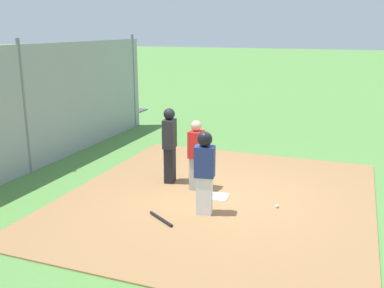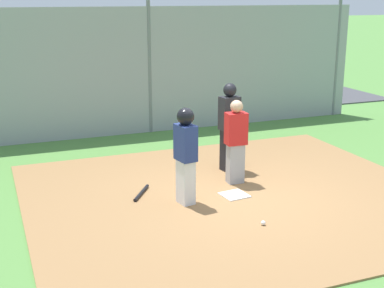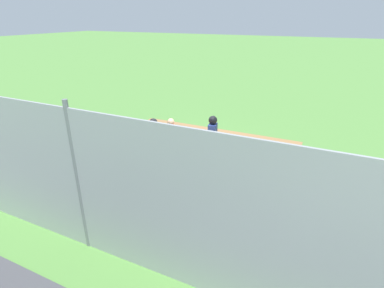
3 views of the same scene
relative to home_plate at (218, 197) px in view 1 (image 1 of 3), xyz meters
The scene contains 9 objects.
ground_plane 0.04m from the home_plate, ahead, with size 140.00×140.00×0.00m, color #51843D.
dirt_infield 0.03m from the home_plate, ahead, with size 7.20×6.40×0.03m, color olive.
home_plate is the anchor object (origin of this frame).
catcher 1.07m from the home_plate, 116.53° to the right, with size 0.39×0.28×1.59m.
umpire 1.72m from the home_plate, 110.96° to the right, with size 0.41×0.31×1.78m.
runner 1.32m from the home_plate, ahead, with size 0.32×0.42×1.66m.
baseball_bat 1.66m from the home_plate, 23.24° to the right, with size 0.06×0.06×0.75m, color black.
baseball 1.31m from the home_plate, 84.05° to the left, with size 0.07×0.07×0.07m, color white.
backstop_fence 5.27m from the home_plate, 90.00° to the right, with size 12.00×0.10×3.35m.
Camera 1 is at (8.54, 2.63, 3.59)m, focal length 41.14 mm.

